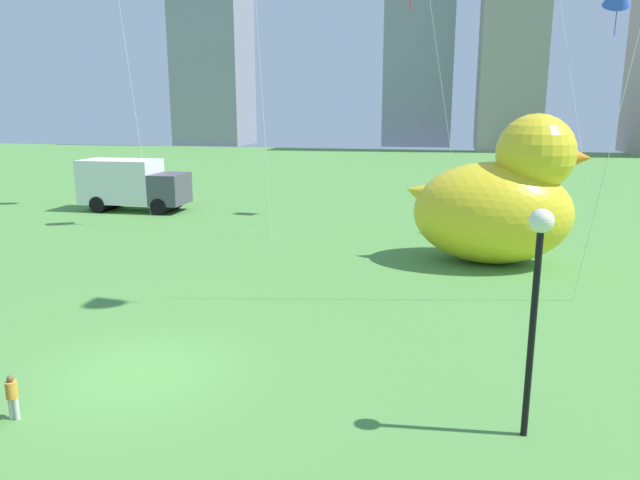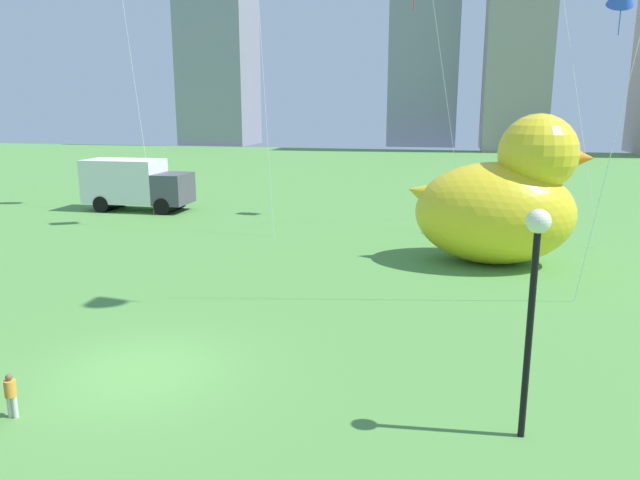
{
  "view_description": "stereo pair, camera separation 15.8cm",
  "coord_description": "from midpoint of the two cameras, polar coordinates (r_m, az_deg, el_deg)",
  "views": [
    {
      "loc": [
        6.51,
        -11.16,
        5.82
      ],
      "look_at": [
        3.2,
        4.41,
        2.21
      ],
      "focal_mm": 33.44,
      "sensor_mm": 36.0,
      "label": 1
    },
    {
      "loc": [
        6.66,
        -11.13,
        5.82
      ],
      "look_at": [
        3.2,
        4.41,
        2.21
      ],
      "focal_mm": 33.44,
      "sensor_mm": 36.0,
      "label": 2
    }
  ],
  "objects": [
    {
      "name": "city_skyline",
      "position": [
        84.84,
        11.62,
        18.39
      ],
      "size": [
        68.84,
        18.58,
        37.99
      ],
      "color": "gray",
      "rests_on": "ground"
    },
    {
      "name": "person_child",
      "position": [
        12.99,
        -27.68,
        -13.0
      ],
      "size": [
        0.22,
        0.22,
        0.89
      ],
      "color": "silver",
      "rests_on": "ground"
    },
    {
      "name": "ground_plane",
      "position": [
        14.2,
        -17.29,
        -12.03
      ],
      "size": [
        140.0,
        140.0,
        0.0
      ],
      "primitive_type": "plane",
      "color": "#549142"
    },
    {
      "name": "giant_inflatable_duck",
      "position": [
        23.09,
        16.58,
        3.63
      ],
      "size": [
        6.69,
        4.29,
        5.54
      ],
      "color": "yellow",
      "rests_on": "ground"
    },
    {
      "name": "box_truck",
      "position": [
        35.16,
        -17.68,
        5.04
      ],
      "size": [
        5.92,
        2.44,
        2.85
      ],
      "color": "white",
      "rests_on": "ground"
    },
    {
      "name": "lamppost",
      "position": [
        10.73,
        19.66,
        -2.93
      ],
      "size": [
        0.41,
        0.41,
        4.15
      ],
      "color": "black",
      "rests_on": "ground"
    }
  ]
}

